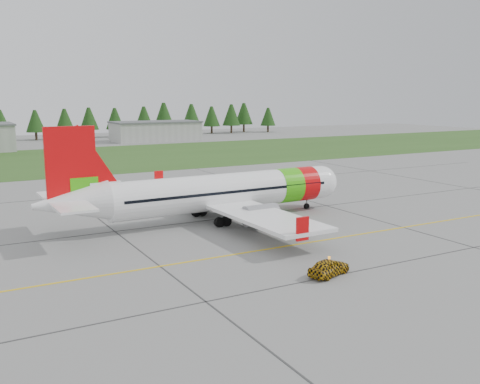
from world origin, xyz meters
TOP-DOWN VIEW (x-y plane):
  - ground at (0.00, 0.00)m, footprint 320.00×320.00m
  - aircraft at (-4.23, 19.52)m, footprint 33.10×30.38m
  - follow_me_car at (-5.22, 0.25)m, footprint 1.59×1.74m
  - grass_strip at (0.00, 82.00)m, footprint 320.00×50.00m
  - taxi_guideline at (0.00, 8.00)m, footprint 120.00×0.25m
  - hangar_east at (25.00, 118.00)m, footprint 24.00×12.00m
  - treeline at (0.00, 138.00)m, footprint 160.00×8.00m

SIDE VIEW (x-z plane):
  - ground at x=0.00m, z-range 0.00..0.00m
  - taxi_guideline at x=0.00m, z-range 0.00..0.02m
  - grass_strip at x=0.00m, z-range 0.00..0.03m
  - follow_me_car at x=-5.22m, z-range 0.00..3.59m
  - hangar_east at x=25.00m, z-range 0.00..5.20m
  - aircraft at x=-4.23m, z-range -2.12..7.91m
  - treeline at x=0.00m, z-range 0.00..10.00m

